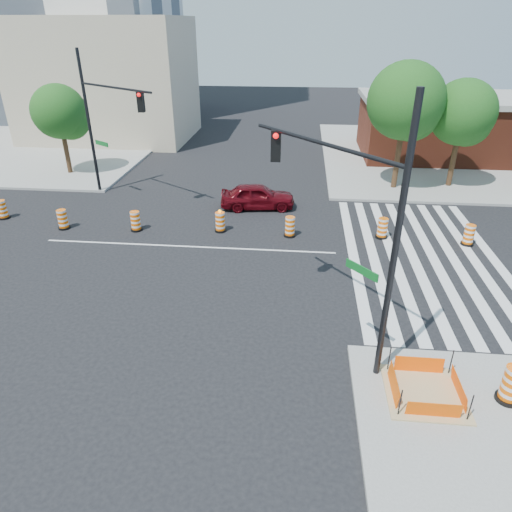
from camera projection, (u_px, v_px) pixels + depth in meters
The scene contains 22 objects.
ground at pixel (188, 247), 21.83m from camera, with size 120.00×120.00×0.00m, color black.
sidewalk_ne at pixel (463, 156), 36.12m from camera, with size 22.00×22.00×0.15m, color gray.
sidewalk_nw at pixel (31, 145), 39.29m from camera, with size 22.00×22.00×0.15m, color gray.
crosswalk_east at pixel (423, 257), 20.87m from camera, with size 6.75×13.50×0.01m.
lane_centerline at pixel (188, 246), 21.83m from camera, with size 14.00×0.12×0.01m, color silver.
excavation_pit at pixel (425, 392), 12.98m from camera, with size 2.20×2.20×0.90m.
brick_storefront at pixel (469, 127), 35.09m from camera, with size 16.50×8.50×4.60m.
beige_midrise at pixel (108, 80), 40.04m from camera, with size 14.00×10.00×10.00m, color #BFAF92.
red_coupe at pixel (258, 196), 26.00m from camera, with size 1.69×4.19×1.43m, color #50060D.
signal_pole_se at pixel (350, 205), 12.83m from camera, with size 4.14×4.78×8.18m.
signal_pole_nw at pixel (104, 113), 25.53m from camera, with size 5.20×3.58×8.17m.
pit_drum at pixel (511, 385), 12.55m from camera, with size 0.66×0.66×1.30m.
tree_north_b at pixel (60, 115), 30.28m from camera, with size 3.58×3.56×6.05m.
tree_north_c at pixel (406, 105), 26.94m from camera, with size 4.53×4.53×7.70m.
tree_north_d at pixel (463, 116), 27.56m from camera, with size 3.93×3.93×6.69m.
median_drum_0 at pixel (2, 210), 24.73m from camera, with size 0.60×0.60×1.02m.
median_drum_1 at pixel (63, 220), 23.51m from camera, with size 0.60×0.60×1.02m.
median_drum_2 at pixel (136, 222), 23.31m from camera, with size 0.60×0.60×1.02m.
median_drum_3 at pixel (220, 222), 23.21m from camera, with size 0.60×0.60×1.18m.
median_drum_4 at pixel (290, 227), 22.68m from camera, with size 0.60×0.60×1.02m.
median_drum_5 at pixel (382, 229), 22.52m from camera, with size 0.60×0.60×1.02m.
median_drum_6 at pixel (469, 236), 21.79m from camera, with size 0.60×0.60×1.02m.
Camera 1 is at (5.18, -19.18, 9.62)m, focal length 32.00 mm.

